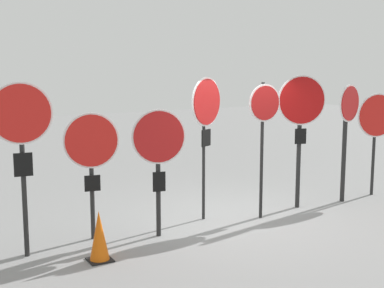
# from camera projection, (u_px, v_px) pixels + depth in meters

# --- Properties ---
(ground_plane) EXTENTS (40.00, 40.00, 0.00)m
(ground_plane) POSITION_uv_depth(u_px,v_px,m) (233.00, 219.00, 9.65)
(ground_plane) COLOR gray
(stop_sign_0) EXTENTS (0.88, 0.17, 2.55)m
(stop_sign_0) POSITION_uv_depth(u_px,v_px,m) (22.00, 131.00, 7.51)
(stop_sign_0) COLOR black
(stop_sign_0) RESTS_ON ground
(stop_sign_1) EXTENTS (0.87, 0.19, 2.04)m
(stop_sign_1) POSITION_uv_depth(u_px,v_px,m) (91.00, 150.00, 8.34)
(stop_sign_1) COLOR black
(stop_sign_1) RESTS_ON ground
(stop_sign_2) EXTENTS (0.86, 0.22, 2.09)m
(stop_sign_2) POSITION_uv_depth(u_px,v_px,m) (159.00, 148.00, 8.48)
(stop_sign_2) COLOR black
(stop_sign_2) RESTS_ON ground
(stop_sign_3) EXTENTS (0.79, 0.40, 2.56)m
(stop_sign_3) POSITION_uv_depth(u_px,v_px,m) (206.00, 112.00, 9.36)
(stop_sign_3) COLOR black
(stop_sign_3) RESTS_ON ground
(stop_sign_4) EXTENTS (0.67, 0.12, 2.46)m
(stop_sign_4) POSITION_uv_depth(u_px,v_px,m) (264.00, 118.00, 9.44)
(stop_sign_4) COLOR black
(stop_sign_4) RESTS_ON ground
(stop_sign_5) EXTENTS (0.90, 0.34, 2.57)m
(stop_sign_5) POSITION_uv_depth(u_px,v_px,m) (301.00, 114.00, 10.13)
(stop_sign_5) COLOR black
(stop_sign_5) RESTS_ON ground
(stop_sign_6) EXTENTS (0.72, 0.25, 2.37)m
(stop_sign_6) POSITION_uv_depth(u_px,v_px,m) (347.00, 122.00, 10.62)
(stop_sign_6) COLOR black
(stop_sign_6) RESTS_ON ground
(stop_sign_7) EXTENTS (0.90, 0.25, 2.17)m
(stop_sign_7) POSITION_uv_depth(u_px,v_px,m) (377.00, 121.00, 11.16)
(stop_sign_7) COLOR black
(stop_sign_7) RESTS_ON ground
(traffic_cone_0) EXTENTS (0.34, 0.34, 0.73)m
(traffic_cone_0) POSITION_uv_depth(u_px,v_px,m) (99.00, 236.00, 7.60)
(traffic_cone_0) COLOR black
(traffic_cone_0) RESTS_ON ground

